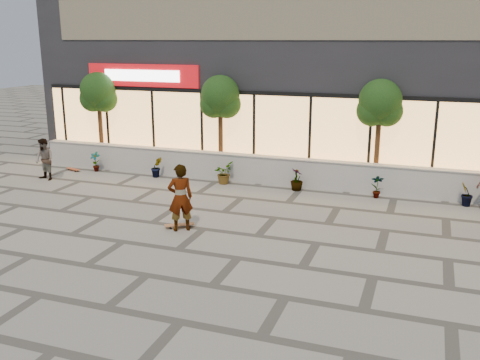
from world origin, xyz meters
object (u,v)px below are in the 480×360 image
(skater_left, at_px, (45,160))
(skater_center, at_px, (180,198))
(tree_west, at_px, (98,94))
(skateboard_center, at_px, (180,225))
(tree_mideast, at_px, (380,106))
(tree_midwest, at_px, (220,99))
(skateboard_left, at_px, (73,169))

(skater_left, bearing_deg, skater_center, -9.39)
(tree_west, distance_m, skater_center, 9.54)
(skater_left, xyz_separation_m, skateboard_center, (7.18, -3.13, -0.72))
(tree_mideast, bearing_deg, skater_center, -126.34)
(skater_center, height_order, skateboard_center, skater_center)
(tree_midwest, bearing_deg, skater_center, -78.33)
(tree_midwest, relative_size, skater_center, 2.04)
(skater_left, bearing_deg, skateboard_center, -8.63)
(tree_midwest, height_order, tree_mideast, same)
(skater_center, bearing_deg, tree_west, -77.96)
(skater_left, bearing_deg, tree_west, 95.65)
(skateboard_left, bearing_deg, tree_mideast, 25.04)
(tree_west, xyz_separation_m, tree_mideast, (11.50, 0.00, 0.00))
(tree_mideast, distance_m, skater_left, 12.58)
(tree_mideast, bearing_deg, tree_west, 180.00)
(tree_west, relative_size, skater_center, 2.04)
(tree_midwest, distance_m, skater_left, 7.08)
(skater_center, bearing_deg, tree_mideast, -161.25)
(tree_midwest, bearing_deg, skateboard_left, -165.80)
(tree_west, xyz_separation_m, skateboard_left, (-0.43, -1.50, -2.91))
(skateboard_center, relative_size, skateboard_left, 1.09)
(tree_midwest, bearing_deg, skateboard_center, -79.24)
(tree_west, height_order, skater_center, tree_west)
(skater_left, height_order, skateboard_center, skater_left)
(tree_west, distance_m, skateboard_center, 9.56)
(tree_west, bearing_deg, skater_center, -43.06)
(skater_center, distance_m, skateboard_center, 0.91)
(tree_west, bearing_deg, skater_left, -99.27)
(tree_mideast, distance_m, skateboard_left, 12.37)
(tree_midwest, xyz_separation_m, skater_center, (1.32, -6.37, -2.02))
(skater_left, relative_size, skateboard_center, 1.94)
(tree_west, relative_size, skateboard_left, 5.18)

